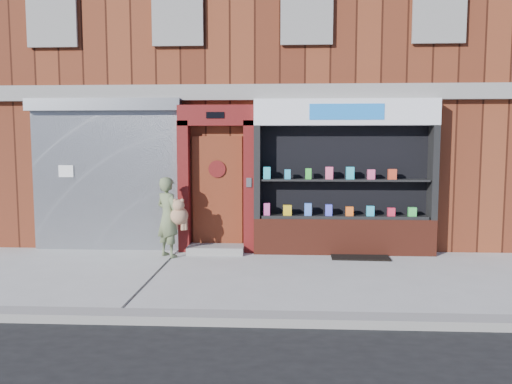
{
  "coord_description": "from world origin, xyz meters",
  "views": [
    {
      "loc": [
        0.53,
        -7.93,
        2.15
      ],
      "look_at": [
        0.07,
        1.0,
        1.28
      ],
      "focal_mm": 35.0,
      "sensor_mm": 36.0,
      "label": 1
    }
  ],
  "objects": [
    {
      "name": "doormat",
      "position": [
        2.03,
        1.55,
        0.01
      ],
      "size": [
        1.11,
        0.8,
        0.03
      ],
      "primitive_type": "cube",
      "rotation": [
        0.0,
        0.0,
        -0.04
      ],
      "color": "black",
      "rests_on": "ground"
    },
    {
      "name": "ground",
      "position": [
        0.0,
        0.0,
        0.0
      ],
      "size": [
        80.0,
        80.0,
        0.0
      ],
      "primitive_type": "plane",
      "color": "#9E9E99",
      "rests_on": "ground"
    },
    {
      "name": "curb",
      "position": [
        0.0,
        -2.15,
        0.06
      ],
      "size": [
        60.0,
        0.3,
        0.12
      ],
      "primitive_type": "cube",
      "color": "gray",
      "rests_on": "ground"
    },
    {
      "name": "red_door_bay",
      "position": [
        -0.75,
        1.86,
        1.46
      ],
      "size": [
        1.52,
        0.58,
        2.9
      ],
      "color": "#520E0E",
      "rests_on": "ground"
    },
    {
      "name": "woman",
      "position": [
        -1.58,
        1.33,
        0.77
      ],
      "size": [
        0.73,
        0.63,
        1.53
      ],
      "color": "#5E6B46",
      "rests_on": "ground"
    },
    {
      "name": "pharmacy_bay",
      "position": [
        1.75,
        1.81,
        1.37
      ],
      "size": [
        3.5,
        0.41,
        3.0
      ],
      "color": "maroon",
      "rests_on": "ground"
    },
    {
      "name": "shutter_bay",
      "position": [
        -3.0,
        1.93,
        1.72
      ],
      "size": [
        3.1,
        0.3,
        3.04
      ],
      "color": "gray",
      "rests_on": "ground"
    },
    {
      "name": "building",
      "position": [
        -0.0,
        5.99,
        4.0
      ],
      "size": [
        12.0,
        8.16,
        8.0
      ],
      "color": "#562213",
      "rests_on": "ground"
    }
  ]
}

